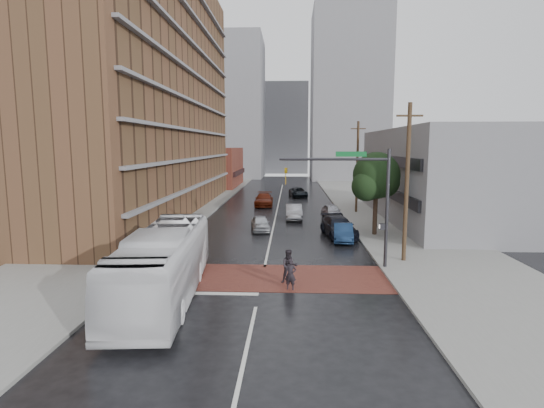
# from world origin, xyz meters

# --- Properties ---
(ground) EXTENTS (160.00, 160.00, 0.00)m
(ground) POSITION_xyz_m (0.00, 0.00, 0.00)
(ground) COLOR black
(ground) RESTS_ON ground
(crosswalk) EXTENTS (14.00, 5.00, 0.02)m
(crosswalk) POSITION_xyz_m (0.00, 0.50, 0.01)
(crosswalk) COLOR brown
(crosswalk) RESTS_ON ground
(sidewalk_west) EXTENTS (9.00, 90.00, 0.15)m
(sidewalk_west) POSITION_xyz_m (-11.50, 25.00, 0.07)
(sidewalk_west) COLOR gray
(sidewalk_west) RESTS_ON ground
(sidewalk_east) EXTENTS (9.00, 90.00, 0.15)m
(sidewalk_east) POSITION_xyz_m (11.50, 25.00, 0.07)
(sidewalk_east) COLOR gray
(sidewalk_east) RESTS_ON ground
(apartment_block) EXTENTS (10.00, 44.00, 28.00)m
(apartment_block) POSITION_xyz_m (-14.00, 24.00, 14.00)
(apartment_block) COLOR brown
(apartment_block) RESTS_ON ground
(storefront_west) EXTENTS (8.00, 16.00, 7.00)m
(storefront_west) POSITION_xyz_m (-12.00, 54.00, 3.50)
(storefront_west) COLOR brown
(storefront_west) RESTS_ON ground
(building_east) EXTENTS (11.00, 26.00, 9.00)m
(building_east) POSITION_xyz_m (16.50, 20.00, 4.50)
(building_east) COLOR gray
(building_east) RESTS_ON ground
(distant_tower_west) EXTENTS (18.00, 16.00, 32.00)m
(distant_tower_west) POSITION_xyz_m (-14.00, 78.00, 16.00)
(distant_tower_west) COLOR gray
(distant_tower_west) RESTS_ON ground
(distant_tower_east) EXTENTS (16.00, 14.00, 36.00)m
(distant_tower_east) POSITION_xyz_m (14.00, 72.00, 18.00)
(distant_tower_east) COLOR gray
(distant_tower_east) RESTS_ON ground
(distant_tower_center) EXTENTS (12.00, 10.00, 24.00)m
(distant_tower_center) POSITION_xyz_m (0.00, 95.00, 12.00)
(distant_tower_center) COLOR gray
(distant_tower_center) RESTS_ON ground
(street_tree) EXTENTS (4.20, 4.10, 6.90)m
(street_tree) POSITION_xyz_m (8.52, 12.03, 4.73)
(street_tree) COLOR #332319
(street_tree) RESTS_ON ground
(signal_mast) EXTENTS (6.50, 0.30, 7.20)m
(signal_mast) POSITION_xyz_m (5.85, 2.50, 4.73)
(signal_mast) COLOR #2D2D33
(signal_mast) RESTS_ON ground
(utility_pole_near) EXTENTS (1.60, 0.26, 10.00)m
(utility_pole_near) POSITION_xyz_m (8.80, 4.00, 5.14)
(utility_pole_near) COLOR #473321
(utility_pole_near) RESTS_ON ground
(utility_pole_far) EXTENTS (1.60, 0.26, 10.00)m
(utility_pole_far) POSITION_xyz_m (8.80, 24.00, 5.14)
(utility_pole_far) COLOR #473321
(utility_pole_far) RESTS_ON ground
(transit_bus) EXTENTS (3.89, 12.49, 3.43)m
(transit_bus) POSITION_xyz_m (-4.54, -2.88, 1.71)
(transit_bus) COLOR white
(transit_bus) RESTS_ON ground
(pedestrian_a) EXTENTS (0.64, 0.47, 1.61)m
(pedestrian_a) POSITION_xyz_m (1.60, -1.50, 0.81)
(pedestrian_a) COLOR black
(pedestrian_a) RESTS_ON ground
(pedestrian_b) EXTENTS (0.98, 0.81, 1.84)m
(pedestrian_b) POSITION_xyz_m (1.53, -0.43, 0.92)
(pedestrian_b) COLOR black
(pedestrian_b) RESTS_ON ground
(car_travel_a) EXTENTS (2.08, 4.04, 1.31)m
(car_travel_a) POSITION_xyz_m (-1.06, 13.74, 0.66)
(car_travel_a) COLOR #B7BBC0
(car_travel_a) RESTS_ON ground
(car_travel_b) EXTENTS (1.71, 4.60, 1.50)m
(car_travel_b) POSITION_xyz_m (1.90, 19.64, 0.75)
(car_travel_b) COLOR #A8A9AF
(car_travel_b) RESTS_ON ground
(car_travel_c) EXTENTS (2.28, 5.40, 1.56)m
(car_travel_c) POSITION_xyz_m (-1.74, 29.24, 0.78)
(car_travel_c) COLOR maroon
(car_travel_c) RESTS_ON ground
(suv_travel) EXTENTS (2.96, 5.13, 1.34)m
(suv_travel) POSITION_xyz_m (2.66, 38.70, 0.67)
(suv_travel) COLOR black
(suv_travel) RESTS_ON ground
(car_parked_near) EXTENTS (1.79, 4.26, 1.37)m
(car_parked_near) POSITION_xyz_m (5.68, 10.00, 0.68)
(car_parked_near) COLOR navy
(car_parked_near) RESTS_ON ground
(car_parked_mid) EXTENTS (3.00, 5.72, 1.58)m
(car_parked_mid) POSITION_xyz_m (5.51, 11.66, 0.79)
(car_parked_mid) COLOR black
(car_parked_mid) RESTS_ON ground
(car_parked_far) EXTENTS (2.21, 4.24, 1.38)m
(car_parked_far) POSITION_xyz_m (5.83, 20.76, 0.69)
(car_parked_far) COLOR #AAABB2
(car_parked_far) RESTS_ON ground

